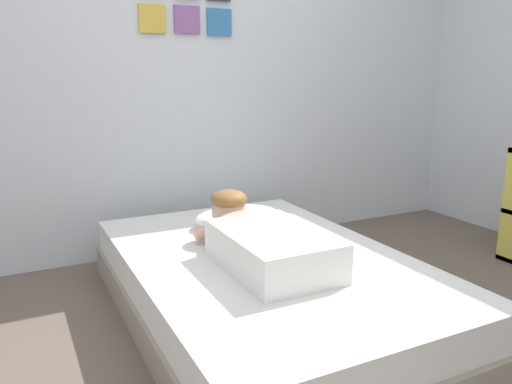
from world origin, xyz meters
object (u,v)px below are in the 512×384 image
(bed, at_px, (265,287))
(pillow, at_px, (237,216))
(coffee_cup, at_px, (250,230))
(person_lying, at_px, (259,238))
(cell_phone, at_px, (318,262))

(bed, distance_m, pillow, 0.58)
(bed, xyz_separation_m, coffee_cup, (0.06, 0.31, 0.21))
(person_lying, bearing_deg, bed, 29.35)
(bed, distance_m, cell_phone, 0.32)
(pillow, distance_m, coffee_cup, 0.23)
(person_lying, bearing_deg, cell_phone, -36.24)
(bed, relative_size, coffee_cup, 16.15)
(cell_phone, bearing_deg, bed, 132.88)
(pillow, height_order, person_lying, person_lying)
(bed, distance_m, person_lying, 0.28)
(person_lying, relative_size, coffee_cup, 7.36)
(person_lying, height_order, cell_phone, person_lying)
(pillow, relative_size, cell_phone, 3.71)
(pillow, xyz_separation_m, coffee_cup, (-0.03, -0.22, -0.02))
(coffee_cup, bearing_deg, pillow, 82.66)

